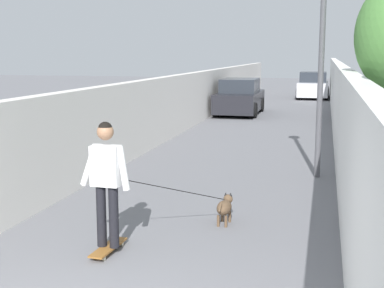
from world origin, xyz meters
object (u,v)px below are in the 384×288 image
object	(u,v)px
lamp_post	(322,41)
dog	(224,207)
car_near	(240,98)
car_far	(313,86)
skateboard	(108,248)
person_skateboarder	(106,174)

from	to	relation	value
lamp_post	dog	bearing A→B (deg)	159.70
car_near	car_far	xyz separation A→B (m)	(9.37, -2.89, -0.00)
car_near	lamp_post	bearing A→B (deg)	-163.19
lamp_post	car_near	bearing A→B (deg)	16.81
skateboard	car_far	bearing A→B (deg)	-4.45
lamp_post	skateboard	xyz separation A→B (m)	(-5.25, 2.64, -2.81)
car_far	skateboard	bearing A→B (deg)	175.55
dog	car_far	bearing A→B (deg)	-1.76
car_near	person_skateboarder	bearing A→B (deg)	-177.10
person_skateboarder	dog	bearing A→B (deg)	-38.91
lamp_post	dog	size ratio (longest dim) A/B	2.20
car_near	dog	bearing A→B (deg)	-172.02
dog	car_far	world-z (taller)	car_far
car_far	lamp_post	bearing A→B (deg)	-178.36
person_skateboarder	car_far	size ratio (longest dim) A/B	0.44
person_skateboarder	car_near	xyz separation A→B (m)	(16.80, 0.85, -0.36)
dog	car_near	xyz separation A→B (m)	(15.21, 2.13, 0.44)
skateboard	person_skateboarder	world-z (taller)	person_skateboarder
person_skateboarder	dog	size ratio (longest dim) A/B	0.89
lamp_post	car_far	world-z (taller)	lamp_post
lamp_post	car_near	world-z (taller)	lamp_post
person_skateboarder	car_near	size ratio (longest dim) A/B	0.42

